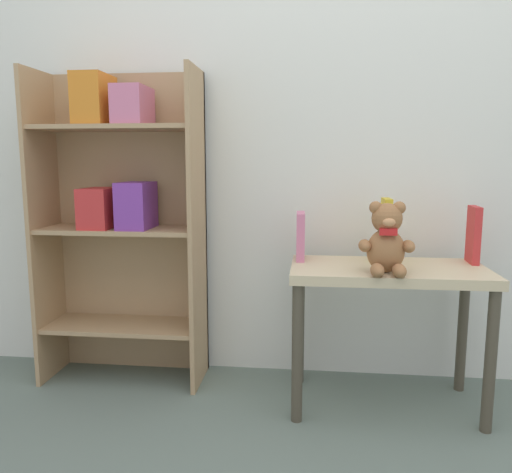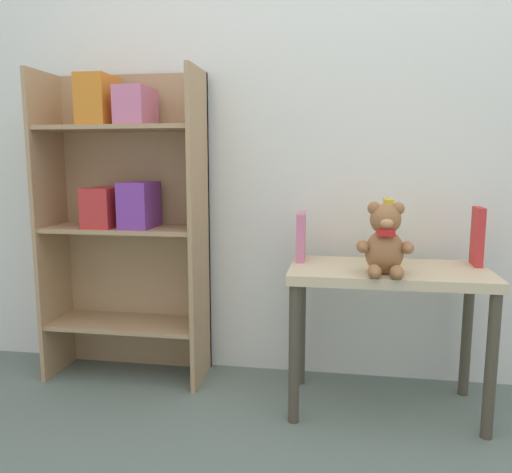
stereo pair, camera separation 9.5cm
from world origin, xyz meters
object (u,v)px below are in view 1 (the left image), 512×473
book_standing_pink (300,236)px  book_standing_yellow (386,230)px  book_standing_red (473,235)px  display_table (387,289)px  bookshelf_side (122,207)px  teddy_bear (386,241)px

book_standing_pink → book_standing_yellow: book_standing_yellow is taller
book_standing_pink → book_standing_red: (0.66, 0.00, 0.02)m
display_table → book_standing_yellow: size_ratio=2.92×
book_standing_yellow → book_standing_red: 0.33m
book_standing_pink → bookshelf_side: bearing=173.9°
bookshelf_side → book_standing_red: bookshelf_side is taller
book_standing_red → teddy_bear: bearing=-146.2°
bookshelf_side → book_standing_yellow: bookshelf_side is taller
teddy_bear → book_standing_pink: 0.37m
book_standing_pink → teddy_bear: bearing=-37.0°
book_standing_yellow → book_standing_red: book_standing_yellow is taller
teddy_bear → book_standing_pink: bearing=144.7°
teddy_bear → bookshelf_side: bearing=165.6°
bookshelf_side → display_table: bookshelf_side is taller
display_table → teddy_bear: bearing=-103.6°
display_table → teddy_bear: 0.23m
bookshelf_side → book_standing_pink: bookshelf_side is taller
book_standing_yellow → book_standing_pink: bearing=178.7°
display_table → book_standing_yellow: (0.00, 0.10, 0.21)m
teddy_bear → book_standing_red: bearing=31.2°
bookshelf_side → display_table: 1.13m
book_standing_yellow → book_standing_red: (0.33, 0.01, -0.01)m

